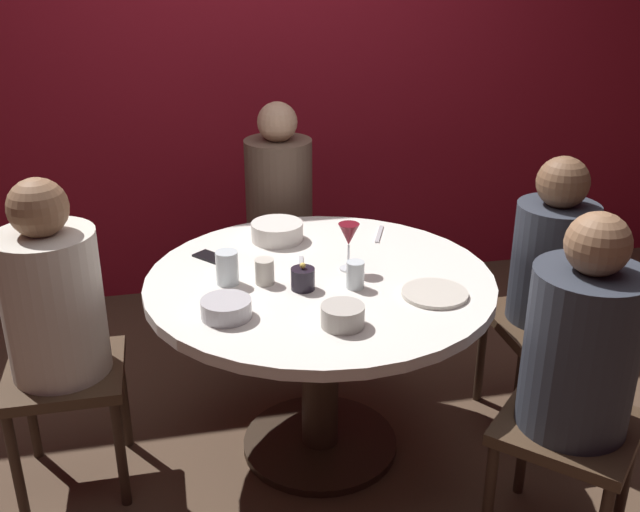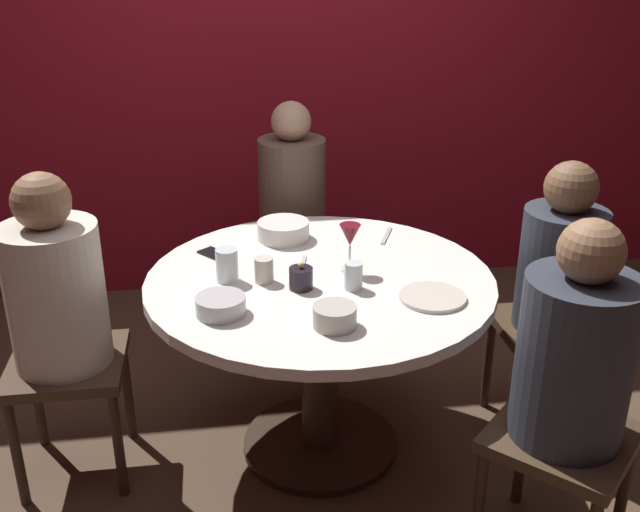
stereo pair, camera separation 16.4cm
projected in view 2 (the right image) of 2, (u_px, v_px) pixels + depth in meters
The scene contains 19 objects.
ground_plane at pixel (320, 445), 2.91m from camera, with size 8.00×8.00×0.00m, color #4C3828.
back_wall at pixel (276, 50), 3.84m from camera, with size 6.00×0.10×2.60m, color maroon.
dining_table at pixel (320, 318), 2.69m from camera, with size 1.24×1.24×0.73m.
seated_diner_left at pixel (56, 298), 2.51m from camera, with size 0.40×0.40×1.16m.
seated_diner_back at pixel (292, 198), 3.45m from camera, with size 0.40×0.40×1.17m.
seated_diner_right at pixel (559, 271), 2.75m from camera, with size 0.40×0.40×1.12m.
seated_diner_front_right at pixel (574, 363), 2.13m from camera, with size 0.57×0.57×1.15m.
candle_holder at pixel (301, 278), 2.52m from camera, with size 0.08×0.08×0.10m.
wine_glass at pixel (350, 237), 2.62m from camera, with size 0.08×0.08×0.18m.
dinner_plate at pixel (432, 297), 2.46m from camera, with size 0.22×0.22×0.01m, color beige.
cell_phone at pixel (216, 254), 2.80m from camera, with size 0.07×0.14×0.01m, color black.
bowl_serving_large at pixel (221, 305), 2.35m from camera, with size 0.16×0.16×0.06m, color #B7B7BC.
bowl_salad_center at pixel (283, 230), 2.93m from camera, with size 0.21×0.21×0.07m, color silver.
bowl_small_white at pixel (335, 316), 2.27m from camera, with size 0.14×0.14×0.07m, color #B2ADA3.
cup_near_candle at pixel (353, 276), 2.51m from camera, with size 0.06×0.06×0.10m, color silver.
cup_by_left_diner at pixel (227, 265), 2.57m from camera, with size 0.08×0.08×0.12m, color silver.
cup_by_right_diner at pixel (264, 270), 2.57m from camera, with size 0.07×0.07×0.09m, color beige.
fork_near_plate at pixel (386, 236), 2.97m from camera, with size 0.02×0.18×0.01m, color #B7B7BC.
knife_near_plate at pixel (302, 266), 2.70m from camera, with size 0.02×0.18×0.01m, color #B7B7BC.
Camera 2 is at (-0.34, -2.35, 1.84)m, focal length 41.52 mm.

